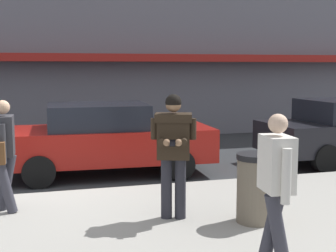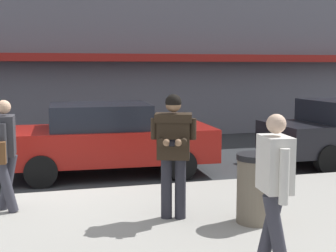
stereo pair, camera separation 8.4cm
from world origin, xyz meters
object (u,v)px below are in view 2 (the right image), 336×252
object	(u,v)px
man_texting_on_phone	(173,143)
pedestrian_in_light_coat	(275,182)
trash_bin	(255,188)
pedestrian_with_bag	(5,149)
parked_sedan_mid	(107,138)

from	to	relation	value
man_texting_on_phone	pedestrian_in_light_coat	distance (m)	2.00
man_texting_on_phone	trash_bin	xyz separation A→B (m)	(1.07, -0.47, -0.62)
man_texting_on_phone	pedestrian_in_light_coat	bearing A→B (deg)	-72.85
pedestrian_in_light_coat	pedestrian_with_bag	distance (m)	4.12
parked_sedan_mid	trash_bin	xyz separation A→B (m)	(1.53, -4.11, -0.16)
man_texting_on_phone	pedestrian_in_light_coat	size ratio (longest dim) A/B	1.06
parked_sedan_mid	pedestrian_in_light_coat	size ratio (longest dim) A/B	2.69
trash_bin	pedestrian_in_light_coat	bearing A→B (deg)	-108.44
parked_sedan_mid	pedestrian_with_bag	size ratio (longest dim) A/B	2.69
pedestrian_with_bag	trash_bin	size ratio (longest dim) A/B	1.74
pedestrian_with_bag	man_texting_on_phone	bearing A→B (deg)	-22.86
parked_sedan_mid	pedestrian_with_bag	bearing A→B (deg)	-125.34
man_texting_on_phone	pedestrian_in_light_coat	world-z (taller)	man_texting_on_phone
pedestrian_in_light_coat	trash_bin	bearing A→B (deg)	71.56
man_texting_on_phone	trash_bin	size ratio (longest dim) A/B	1.84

